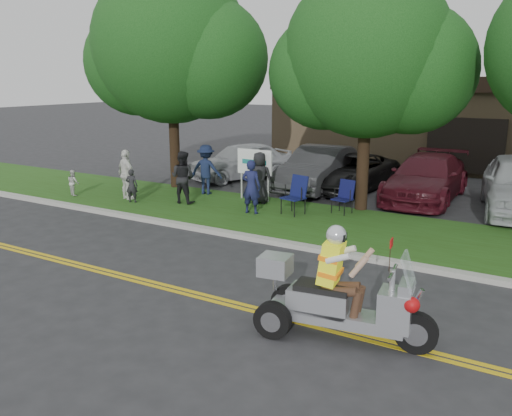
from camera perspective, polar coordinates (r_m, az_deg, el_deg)
The scene contains 23 objects.
ground at distance 10.85m, azimuth -5.11°, elevation -8.13°, with size 120.00×120.00×0.00m, color #28282B.
centerline_near at distance 10.42m, azimuth -7.01°, elevation -9.09°, with size 60.00×0.10×0.01m, color gold.
centerline_far at distance 10.54m, azimuth -6.47°, elevation -8.81°, with size 60.00×0.10×0.01m, color gold.
curb at distance 13.27m, azimuth 2.66°, elevation -3.69°, with size 60.00×0.25×0.12m, color #A8A89E.
grass_verge at distance 15.12m, azimuth 6.54°, elevation -1.60°, with size 60.00×4.00×0.10m, color #264913.
commercial_building at distance 27.45m, azimuth 22.83°, elevation 8.46°, with size 18.00×8.20×4.00m.
tree_left at distance 19.60m, azimuth -8.71°, elevation 15.98°, with size 6.62×5.40×7.78m.
tree_mid at distance 16.27m, azimuth 11.90°, elevation 14.88°, with size 5.88×4.80×7.05m.
business_sign at distance 17.40m, azimuth -0.14°, elevation 4.57°, with size 1.25×0.06×1.75m.
trike_scooter at distance 8.63m, azimuth 8.45°, elevation -9.53°, with size 2.82×1.05×1.85m.
lawn_chair_a at distance 15.79m, azimuth 4.26°, elevation 1.65°, with size 0.72×0.73×1.12m.
lawn_chair_b at distance 16.06m, azimuth 9.30°, elevation 1.41°, with size 0.61×0.62×0.97m.
spectator_adult_left at distance 15.74m, azimuth -0.51°, elevation 2.25°, with size 0.58×0.38×1.58m, color #191D46.
spectator_adult_mid at distance 17.21m, azimuth -7.73°, elevation 3.23°, with size 0.80×0.62×1.65m, color black.
spectator_adult_right at distance 18.09m, azimuth -13.47°, elevation 3.45°, with size 0.95×0.40×1.62m, color white.
spectator_chair_a at distance 18.45m, azimuth -5.27°, elevation 4.05°, with size 1.09×0.62×1.68m, color #172140.
spectator_chair_b at distance 17.05m, azimuth 0.35°, elevation 3.22°, with size 0.79×0.52×1.62m, color black.
child_left at distance 17.63m, azimuth -12.95°, elevation 2.30°, with size 0.39×0.26×1.07m, color black.
child_right at distance 19.24m, azimuth -18.66°, elevation 2.55°, with size 0.42×0.33×0.87m, color beige.
parked_car_far_left at distance 21.66m, azimuth -1.56°, elevation 4.99°, with size 1.74×4.32×1.47m, color #AAACB1.
parked_car_left at distance 19.72m, azimuth 6.69°, elevation 4.16°, with size 1.65×4.74×1.56m, color #343437.
parked_car_mid at distance 19.83m, azimuth 9.94°, elevation 3.71°, with size 2.15×4.65×1.29m, color black.
parked_car_right at distance 18.80m, azimuth 17.49°, elevation 3.03°, with size 2.08×5.12×1.49m, color #49111B.
Camera 1 is at (5.99, -8.10, 4.03)m, focal length 38.00 mm.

